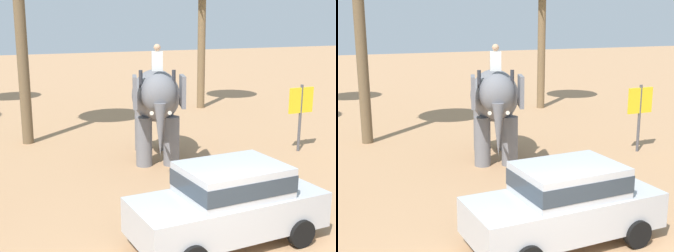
% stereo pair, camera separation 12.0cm
% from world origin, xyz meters
% --- Properties ---
extents(car_sedan_foreground, '(4.14, 1.95, 1.70)m').
position_xyz_m(car_sedan_foreground, '(0.80, 1.97, 0.93)').
color(car_sedan_foreground, '#B7BABF').
rests_on(car_sedan_foreground, ground).
extents(elephant_with_mahout, '(2.65, 4.01, 3.88)m').
position_xyz_m(elephant_with_mahout, '(1.77, 8.12, 1.99)').
color(elephant_with_mahout, slate).
rests_on(elephant_with_mahout, ground).
extents(signboard_yellow, '(1.00, 0.10, 2.40)m').
position_xyz_m(signboard_yellow, '(6.80, 6.92, 1.69)').
color(signboard_yellow, '#4C4C51').
rests_on(signboard_yellow, ground).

